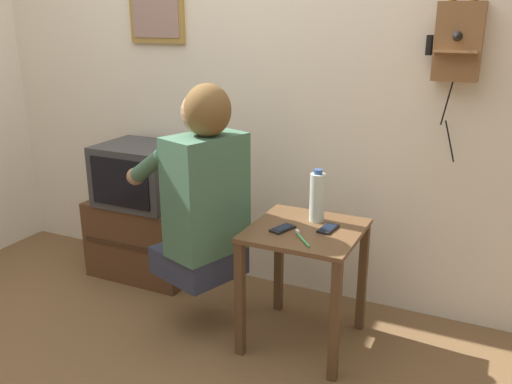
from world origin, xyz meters
TOP-DOWN VIEW (x-y plane):
  - ground_plane at (0.00, 0.00)m, footprint 14.00×14.00m
  - wall_back at (0.00, 1.13)m, footprint 6.80×0.05m
  - side_table at (0.55, 0.59)m, footprint 0.50×0.51m
  - person at (0.07, 0.49)m, footprint 0.59×0.52m
  - tv_stand at (-0.59, 0.88)m, footprint 0.64×0.41m
  - television at (-0.58, 0.86)m, footprint 0.47×0.40m
  - wall_phone_antique at (1.08, 1.05)m, footprint 0.24×0.19m
  - framed_picture at (-0.57, 1.09)m, footprint 0.36×0.03m
  - cell_phone_held at (0.46, 0.53)m, footprint 0.10×0.14m
  - cell_phone_spare at (0.65, 0.62)m, footprint 0.07×0.13m
  - water_bottle at (0.56, 0.71)m, footprint 0.07×0.07m
  - toothbrush at (0.58, 0.46)m, footprint 0.11×0.13m

SIDE VIEW (x-z plane):
  - ground_plane at x=0.00m, z-range 0.00..0.00m
  - tv_stand at x=-0.59m, z-range 0.00..0.47m
  - side_table at x=0.55m, z-range 0.17..0.77m
  - cell_phone_held at x=0.46m, z-range 0.60..0.61m
  - cell_phone_spare at x=0.65m, z-range 0.60..0.61m
  - toothbrush at x=0.58m, z-range 0.59..0.61m
  - television at x=-0.58m, z-range 0.47..0.82m
  - water_bottle at x=0.56m, z-range 0.59..0.84m
  - person at x=0.07m, z-range 0.27..1.23m
  - wall_back at x=0.00m, z-range 0.00..2.55m
  - wall_phone_antique at x=1.08m, z-range 1.04..1.81m
  - framed_picture at x=-0.57m, z-range 1.38..1.82m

